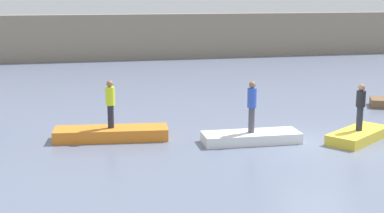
% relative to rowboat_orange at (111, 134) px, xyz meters
% --- Properties ---
extents(ground_plane, '(120.00, 120.00, 0.00)m').
position_rel_rowboat_orange_xyz_m(ground_plane, '(6.87, -2.34, -0.21)').
color(ground_plane, slate).
extents(embankment_wall, '(80.00, 1.20, 3.51)m').
position_rel_rowboat_orange_xyz_m(embankment_wall, '(6.87, 23.72, 1.54)').
color(embankment_wall, gray).
rests_on(embankment_wall, ground_plane).
extents(rowboat_orange, '(4.10, 1.58, 0.43)m').
position_rel_rowboat_orange_xyz_m(rowboat_orange, '(0.00, 0.00, 0.00)').
color(rowboat_orange, orange).
rests_on(rowboat_orange, ground_plane).
extents(rowboat_white, '(3.43, 1.24, 0.36)m').
position_rel_rowboat_orange_xyz_m(rowboat_white, '(4.72, -1.50, -0.03)').
color(rowboat_white, white).
rests_on(rowboat_white, ground_plane).
extents(rowboat_yellow, '(2.98, 2.53, 0.36)m').
position_rel_rowboat_orange_xyz_m(rowboat_yellow, '(8.51, -2.10, -0.03)').
color(rowboat_yellow, gold).
rests_on(rowboat_yellow, ground_plane).
extents(person_hiviz_shirt, '(0.32, 0.32, 1.70)m').
position_rel_rowboat_orange_xyz_m(person_hiviz_shirt, '(0.00, 0.00, 1.16)').
color(person_hiviz_shirt, '#232838').
rests_on(person_hiviz_shirt, rowboat_orange).
extents(person_dark_shirt, '(0.32, 0.32, 1.66)m').
position_rel_rowboat_orange_xyz_m(person_dark_shirt, '(8.51, -2.10, 1.08)').
color(person_dark_shirt, '#232838').
rests_on(person_dark_shirt, rowboat_yellow).
extents(person_blue_shirt, '(0.32, 0.32, 1.80)m').
position_rel_rowboat_orange_xyz_m(person_blue_shirt, '(4.72, -1.50, 1.15)').
color(person_blue_shirt, '#4C4C56').
rests_on(person_blue_shirt, rowboat_white).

